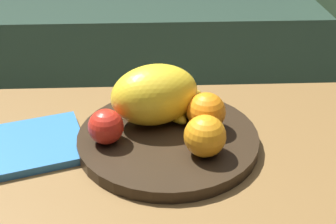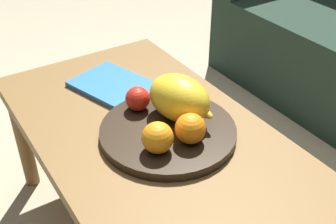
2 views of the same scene
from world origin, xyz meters
name	(u,v)px [view 2 (image 2 of 2)]	position (x,y,z in m)	size (l,w,h in m)	color
coffee_table	(158,152)	(0.00, 0.00, 0.39)	(1.09, 0.57, 0.44)	brown
fruit_bowl	(168,132)	(0.01, 0.03, 0.45)	(0.36, 0.36, 0.03)	#2E2215
melon_large_front	(179,98)	(-0.02, 0.08, 0.52)	(0.18, 0.12, 0.12)	yellow
orange_front	(190,128)	(0.08, 0.04, 0.50)	(0.08, 0.08, 0.08)	orange
orange_left	(158,138)	(0.07, -0.04, 0.50)	(0.08, 0.08, 0.08)	orange
apple_front	(138,99)	(-0.11, 0.01, 0.50)	(0.07, 0.07, 0.07)	red
banana_bunch	(193,109)	(0.01, 0.11, 0.49)	(0.17, 0.15, 0.06)	yellow
magazine	(114,86)	(-0.29, 0.02, 0.45)	(0.25, 0.18, 0.02)	#2C6FB1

